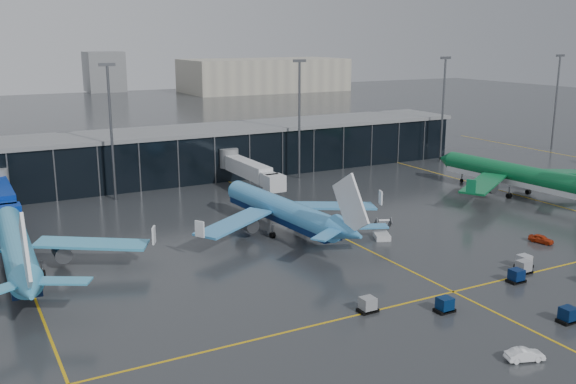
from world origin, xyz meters
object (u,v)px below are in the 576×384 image
mobile_airstair (382,234)px  service_van_white (525,355)px  airliner_arkefly (14,230)px  airliner_aer_lingus (512,162)px  baggage_carts (507,286)px  airliner_klm_near (280,195)px  service_van_red (541,239)px

mobile_airstair → service_van_white: bearing=-81.2°
airliner_arkefly → mobile_airstair: size_ratio=10.34×
airliner_aer_lingus → mobile_airstair: airliner_aer_lingus is taller
service_van_white → airliner_arkefly: bearing=58.7°
baggage_carts → airliner_klm_near: bearing=110.3°
airliner_arkefly → mobile_airstair: bearing=-9.3°
airliner_arkefly → airliner_klm_near: 38.73m
service_van_white → airliner_aer_lingus: bearing=-27.5°
airliner_klm_near → mobile_airstair: 16.80m
mobile_airstair → service_van_red: 23.69m
service_van_white → mobile_airstair: bearing=2.2°
service_van_red → service_van_white: (-30.63, -24.39, -0.01)m
mobile_airstair → airliner_arkefly: bearing=-165.9°
airliner_arkefly → airliner_aer_lingus: airliner_aer_lingus is taller
airliner_klm_near → mobile_airstair: airliner_klm_near is taller
airliner_arkefly → service_van_red: (70.60, -22.75, -5.46)m
airliner_arkefly → service_van_white: (39.96, -47.14, -5.47)m
baggage_carts → service_van_white: (-11.63, -13.10, -0.14)m
airliner_arkefly → service_van_red: airliner_arkefly is taller
baggage_carts → service_van_white: size_ratio=8.56×
airliner_aer_lingus → service_van_white: 70.18m
mobile_airstair → service_van_red: mobile_airstair is taller
airliner_aer_lingus → service_van_red: bearing=-133.5°
airliner_klm_near → service_van_white: (1.24, -47.86, -5.35)m
service_van_white → service_van_red: bearing=-33.1°
airliner_klm_near → airliner_arkefly: bearing=176.4°
service_van_red → mobile_airstair: bearing=131.6°
airliner_aer_lingus → airliner_arkefly: bearing=176.3°
baggage_carts → service_van_white: baggage_carts is taller
baggage_carts → mobile_airstair: mobile_airstair is taller
baggage_carts → airliner_arkefly: bearing=146.6°
baggage_carts → service_van_white: 17.52m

